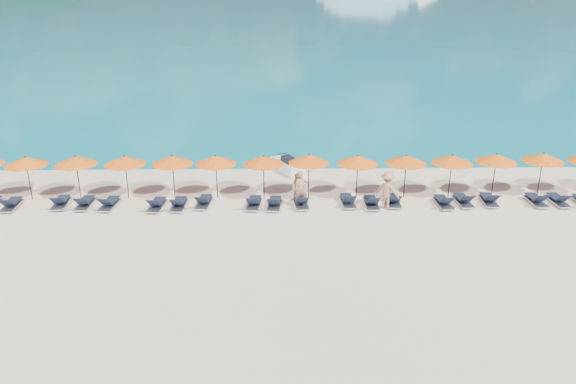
{
  "coord_description": "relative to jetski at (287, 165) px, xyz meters",
  "views": [
    {
      "loc": [
        -0.41,
        -21.19,
        10.38
      ],
      "look_at": [
        0.0,
        3.0,
        1.2
      ],
      "focal_mm": 35.0,
      "sensor_mm": 36.0,
      "label": 1
    }
  ],
  "objects": [
    {
      "name": "lounger_4",
      "position": [
        -9.94,
        -5.25,
        -0.14
      ],
      "size": [
        0.64,
        1.71,
        0.66
      ],
      "rotation": [
        0.0,
        0.0,
        0.01
      ],
      "color": "silver",
      "rests_on": "ground"
    },
    {
      "name": "umbrella_4",
      "position": [
        -5.78,
        -4.07,
        1.65
      ],
      "size": [
        2.1,
        2.1,
        2.28
      ],
      "color": "black",
      "rests_on": "ground"
    },
    {
      "name": "ground",
      "position": [
        -0.08,
        -9.49,
        -0.37
      ],
      "size": [
        1400.0,
        1400.0,
        0.0
      ],
      "primitive_type": "plane",
      "color": "beige"
    },
    {
      "name": "jetski",
      "position": [
        0.0,
        0.0,
        0.0
      ],
      "size": [
        2.03,
        2.69,
        0.9
      ],
      "rotation": [
        0.0,
        0.0,
        0.48
      ],
      "color": "white",
      "rests_on": "ground"
    },
    {
      "name": "beachgoer_c",
      "position": [
        4.7,
        -5.66,
        0.57
      ],
      "size": [
        1.32,
        1.14,
        1.88
      ],
      "primitive_type": "imported",
      "rotation": [
        0.0,
        0.0,
        2.55
      ],
      "color": "tan",
      "rests_on": "ground"
    },
    {
      "name": "umbrella_5",
      "position": [
        -3.62,
        -4.12,
        1.65
      ],
      "size": [
        2.1,
        2.1,
        2.28
      ],
      "color": "black",
      "rests_on": "ground"
    },
    {
      "name": "beachgoer_b",
      "position": [
        0.44,
        -4.62,
        0.35
      ],
      "size": [
        0.81,
        0.65,
        1.45
      ],
      "primitive_type": "imported",
      "rotation": [
        0.0,
        0.0,
        -0.4
      ],
      "color": "tan",
      "rests_on": "ground"
    },
    {
      "name": "lounger_7",
      "position": [
        -5.35,
        -5.47,
        -0.14
      ],
      "size": [
        0.66,
        1.71,
        0.66
      ],
      "rotation": [
        0.0,
        0.0,
        -0.02
      ],
      "color": "silver",
      "rests_on": "ground"
    },
    {
      "name": "umbrella_2",
      "position": [
        -10.54,
        -4.06,
        1.65
      ],
      "size": [
        2.1,
        2.1,
        2.28
      ],
      "color": "black",
      "rests_on": "ground"
    },
    {
      "name": "umbrella_8",
      "position": [
        3.42,
        -4.21,
        1.65
      ],
      "size": [
        2.1,
        2.1,
        2.28
      ],
      "color": "black",
      "rests_on": "ground"
    },
    {
      "name": "lounger_12",
      "position": [
        2.88,
        -5.18,
        -0.14
      ],
      "size": [
        0.71,
        1.73,
        0.66
      ],
      "rotation": [
        0.0,
        0.0,
        0.05
      ],
      "color": "silver",
      "rests_on": "ground"
    },
    {
      "name": "umbrella_6",
      "position": [
        -1.25,
        -4.19,
        1.65
      ],
      "size": [
        2.1,
        2.1,
        2.28
      ],
      "color": "black",
      "rests_on": "ground"
    },
    {
      "name": "lounger_13",
      "position": [
        4.01,
        -5.42,
        -0.14
      ],
      "size": [
        0.62,
        1.7,
        0.66
      ],
      "rotation": [
        0.0,
        0.0,
        0.0
      ],
      "color": "silver",
      "rests_on": "ground"
    },
    {
      "name": "lounger_11",
      "position": [
        0.57,
        -5.33,
        -0.14
      ],
      "size": [
        0.77,
        1.75,
        0.66
      ],
      "rotation": [
        0.0,
        0.0,
        0.09
      ],
      "color": "silver",
      "rests_on": "ground"
    },
    {
      "name": "lounger_9",
      "position": [
        -1.73,
        -5.37,
        -0.14
      ],
      "size": [
        0.79,
        1.75,
        0.66
      ],
      "rotation": [
        0.0,
        0.0,
        -0.1
      ],
      "color": "silver",
      "rests_on": "ground"
    },
    {
      "name": "lounger_14",
      "position": [
        5.13,
        -5.18,
        -0.14
      ],
      "size": [
        0.75,
        1.74,
        0.66
      ],
      "rotation": [
        0.0,
        0.0,
        -0.08
      ],
      "color": "silver",
      "rests_on": "ground"
    },
    {
      "name": "umbrella_11",
      "position": [
        10.4,
        -4.06,
        1.65
      ],
      "size": [
        2.1,
        2.1,
        2.28
      ],
      "color": "black",
      "rests_on": "ground"
    },
    {
      "name": "lounger_10",
      "position": [
        -0.73,
        -5.47,
        -0.14
      ],
      "size": [
        0.75,
        1.74,
        0.66
      ],
      "rotation": [
        0.0,
        0.0,
        -0.08
      ],
      "color": "silver",
      "rests_on": "ground"
    },
    {
      "name": "umbrella_10",
      "position": [
        8.13,
        -4.19,
        1.65
      ],
      "size": [
        2.1,
        2.1,
        2.28
      ],
      "color": "black",
      "rests_on": "ground"
    },
    {
      "name": "umbrella_9",
      "position": [
        5.84,
        -4.2,
        1.65
      ],
      "size": [
        2.1,
        2.1,
        2.28
      ],
      "color": "black",
      "rests_on": "ground"
    },
    {
      "name": "umbrella_1",
      "position": [
        -12.95,
        -4.16,
        1.65
      ],
      "size": [
        2.1,
        2.1,
        2.28
      ],
      "color": "black",
      "rests_on": "ground"
    },
    {
      "name": "lounger_8",
      "position": [
        -4.17,
        -5.19,
        -0.14
      ],
      "size": [
        0.74,
        1.74,
        0.66
      ],
      "rotation": [
        0.0,
        0.0,
        -0.07
      ],
      "color": "silver",
      "rests_on": "ground"
    },
    {
      "name": "lounger_18",
      "position": [
        12.17,
        -5.24,
        -0.14
      ],
      "size": [
        0.67,
        1.72,
        0.66
      ],
      "rotation": [
        0.0,
        0.0,
        0.03
      ],
      "color": "silver",
      "rests_on": "ground"
    },
    {
      "name": "umbrella_7",
      "position": [
        1.01,
        -4.03,
        1.65
      ],
      "size": [
        2.1,
        2.1,
        2.28
      ],
      "color": "black",
      "rests_on": "ground"
    },
    {
      "name": "lounger_2",
      "position": [
        -13.45,
        -5.37,
        -0.14
      ],
      "size": [
        0.73,
        1.74,
        0.66
      ],
      "rotation": [
        0.0,
        0.0,
        0.07
      ],
      "color": "silver",
      "rests_on": "ground"
    },
    {
      "name": "umbrella_3",
      "position": [
        -8.12,
        -4.1,
        1.65
      ],
      "size": [
        2.1,
        2.1,
        2.28
      ],
      "color": "black",
      "rests_on": "ground"
    },
    {
      "name": "lounger_16",
      "position": [
        8.57,
        -5.23,
        -0.14
      ],
      "size": [
        0.69,
        1.72,
        0.66
      ],
      "rotation": [
        0.0,
        0.0,
        0.04
      ],
      "color": "silver",
      "rests_on": "ground"
    },
    {
      "name": "lounger_19",
      "position": [
        13.26,
        -5.25,
        -0.14
      ],
      "size": [
        0.65,
        1.71,
        0.66
      ],
      "rotation": [
        0.0,
        0.0,
        0.02
      ],
      "color": "silver",
      "rests_on": "ground"
    },
    {
      "name": "lounger_6",
      "position": [
        -6.4,
        -5.51,
        -0.14
      ],
      "size": [
        0.73,
        1.74,
        0.66
      ],
      "rotation": [
        0.0,
        0.0,
        -0.07
      ],
      "color": "silver",
      "rests_on": "ground"
    },
    {
      "name": "headland_small",
      "position": [
        -150.08,
        550.51,
        -35.37
      ],
      "size": [
        162.0,
        126.0,
        85.5
      ],
      "color": "black",
      "rests_on": "ground"
    },
    {
      "name": "beachgoer_a",
      "position": [
        0.57,
        -5.34,
        0.53
      ],
      "size": [
        0.73,
        0.55,
        1.8
      ],
      "primitive_type": "imported",
      "rotation": [
        0.0,
        0.0,
        0.2
      ],
      "color": "tan",
      "rests_on": "ground"
    },
    {
      "name": "umbrella_12",
      "position": [
        12.81,
        -3.96,
        1.65
      ],
      "size": [
        2.1,
        2.1,
        2.28
      ],
      "color": "black",
      "rests_on": "ground"
    },
    {
      "name": "lounger_3",
      "position": [
        -11.14,
        -5.14,
        -0.14
      ],
      "size": [
        0.78,
        1.75,
        0.66
      ],
      "rotation": [
        0.0,
        0.0,
        0.09
      ],
      "color": "silver",
      "rests_on": "ground"
    },
    {
      "name": "lounger_17",
      "position": [
        9.86,
        -5.15,
        -0.14
      ],
      "size": [
        0.72,
        1.73,
        0.66
      ],
      "rotation": [
        0.0,
        0.0,
        -0.06
      ],
      "color": "silver",
      "rests_on": "ground"
    },
    {
      "name": "lounger_5",
      "position": [
        -8.73,
        -5.35,
        -0.14
      ],
      "size": [
        0.77,
        1.75,
        0.66
      ],
      "rotation": [
        0.0,
        0.0,
        -0.09
      ],
      "color": "silver",
      "rests_on": "ground"
    },
    {
      "name": "lounger_15",
      "position": [
        7.53,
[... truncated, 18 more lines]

